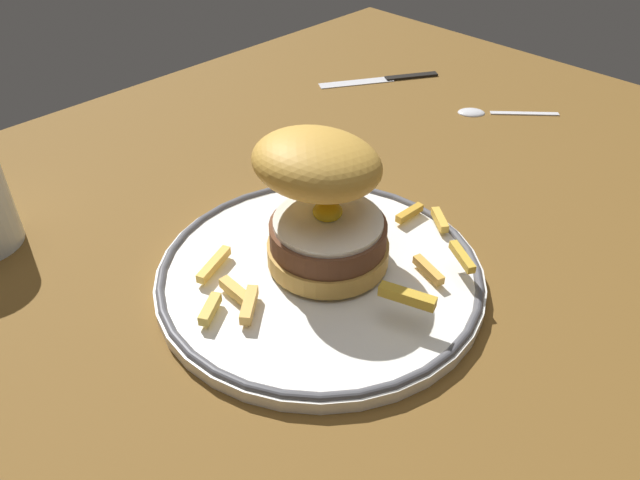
# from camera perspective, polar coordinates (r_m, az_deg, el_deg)

# --- Properties ---
(ground_plane) EXTENTS (1.33, 0.92, 0.04)m
(ground_plane) POSITION_cam_1_polar(r_m,az_deg,el_deg) (0.57, -4.80, -5.30)
(ground_plane) COLOR brown
(dinner_plate) EXTENTS (0.29, 0.29, 0.02)m
(dinner_plate) POSITION_cam_1_polar(r_m,az_deg,el_deg) (0.55, -0.00, -3.11)
(dinner_plate) COLOR white
(dinner_plate) RESTS_ON ground_plane
(burger) EXTENTS (0.12, 0.13, 0.12)m
(burger) POSITION_cam_1_polar(r_m,az_deg,el_deg) (0.53, 0.20, 3.93)
(burger) COLOR gold
(burger) RESTS_ON dinner_plate
(fries_pile) EXTENTS (0.26, 0.19, 0.03)m
(fries_pile) POSITION_cam_1_polar(r_m,az_deg,el_deg) (0.53, 1.18, -3.03)
(fries_pile) COLOR gold
(fries_pile) RESTS_ON dinner_plate
(knife) EXTENTS (0.16, 0.11, 0.01)m
(knife) POSITION_cam_1_polar(r_m,az_deg,el_deg) (0.95, 6.36, 14.62)
(knife) COLOR black
(knife) RESTS_ON ground_plane
(spoon) EXTENTS (0.10, 0.11, 0.01)m
(spoon) POSITION_cam_1_polar(r_m,az_deg,el_deg) (0.87, 14.79, 11.45)
(spoon) COLOR silver
(spoon) RESTS_ON ground_plane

